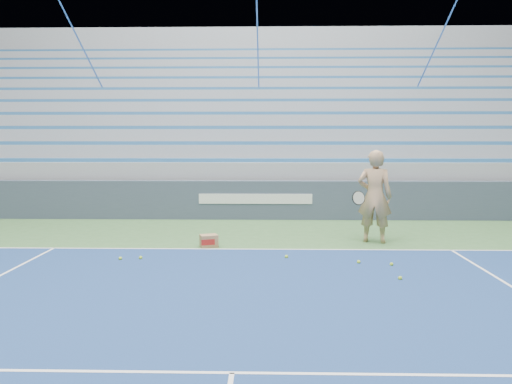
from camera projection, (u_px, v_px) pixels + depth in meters
sponsor_barrier at (256, 200)px, 14.22m from camera, size 30.00×0.32×1.10m
bleachers at (259, 137)px, 19.72m from camera, size 31.00×9.15×7.30m
tennis_player at (375, 196)px, 10.96m from camera, size 1.04×0.97×2.05m
ball_box at (209, 241)px, 10.54m from camera, size 0.42×0.38×0.27m
tennis_ball_0 at (359, 262)px, 9.14m from camera, size 0.07×0.07×0.07m
tennis_ball_1 at (120, 258)px, 9.41m from camera, size 0.07×0.07×0.07m
tennis_ball_2 at (400, 278)px, 8.08m from camera, size 0.07×0.07×0.07m
tennis_ball_3 at (286, 257)px, 9.56m from camera, size 0.07×0.07×0.07m
tennis_ball_4 at (391, 264)px, 8.97m from camera, size 0.07×0.07×0.07m
tennis_ball_5 at (141, 258)px, 9.47m from camera, size 0.07×0.07×0.07m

